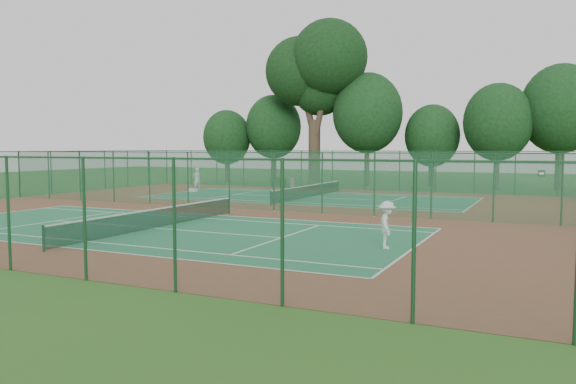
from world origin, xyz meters
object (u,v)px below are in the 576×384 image
(big_tree, at_px, (317,70))
(trash_bin, at_px, (292,183))
(player_far, at_px, (197,179))
(bench, at_px, (278,182))
(kit_bag, at_px, (193,190))
(player_near, at_px, (387,225))

(big_tree, bearing_deg, trash_bin, -94.85)
(player_far, bearing_deg, trash_bin, 157.15)
(bench, xyz_separation_m, big_tree, (1.82, 4.88, 10.96))
(bench, height_order, kit_bag, bench)
(player_near, distance_m, bench, 32.40)
(player_far, xyz_separation_m, bench, (4.64, 6.62, -0.52))
(trash_bin, distance_m, big_tree, 11.95)
(kit_bag, relative_size, big_tree, 0.05)
(trash_bin, xyz_separation_m, kit_bag, (-5.72, -7.79, -0.36))
(trash_bin, distance_m, kit_bag, 9.67)
(player_near, distance_m, player_far, 30.34)
(player_far, bearing_deg, bench, 164.19)
(big_tree, bearing_deg, kit_bag, -115.95)
(player_near, height_order, player_far, player_far)
(player_far, xyz_separation_m, kit_bag, (0.33, -1.08, -0.87))
(player_far, height_order, big_tree, big_tree)
(trash_bin, bearing_deg, bench, -176.55)
(player_far, distance_m, kit_bag, 1.43)
(player_near, distance_m, trash_bin, 31.72)
(bench, relative_size, kit_bag, 2.02)
(player_near, xyz_separation_m, kit_bag, (-22.05, 19.40, -0.74))
(player_near, xyz_separation_m, trash_bin, (-16.34, 27.18, -0.39))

